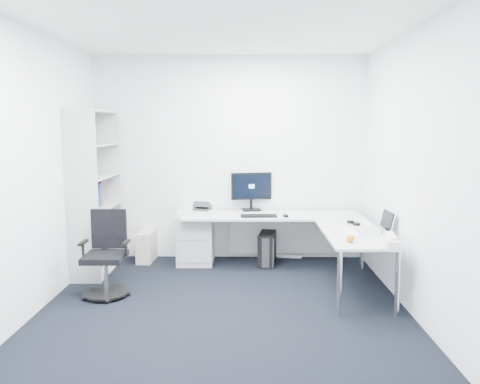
{
  "coord_description": "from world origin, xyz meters",
  "views": [
    {
      "loc": [
        0.22,
        -4.16,
        1.79
      ],
      "look_at": [
        0.15,
        1.05,
        1.05
      ],
      "focal_mm": 35.0,
      "sensor_mm": 36.0,
      "label": 1
    }
  ],
  "objects_px": {
    "monitor": "(251,191)",
    "laptop": "(368,221)",
    "task_chair": "(105,255)",
    "bookshelf": "(95,192)",
    "l_desk": "(273,246)"
  },
  "relations": [
    {
      "from": "l_desk",
      "to": "task_chair",
      "type": "height_order",
      "value": "task_chair"
    },
    {
      "from": "bookshelf",
      "to": "laptop",
      "type": "height_order",
      "value": "bookshelf"
    },
    {
      "from": "monitor",
      "to": "laptop",
      "type": "height_order",
      "value": "monitor"
    },
    {
      "from": "l_desk",
      "to": "bookshelf",
      "type": "xyz_separation_m",
      "value": [
        -2.17,
        0.05,
        0.66
      ]
    },
    {
      "from": "laptop",
      "to": "l_desk",
      "type": "bearing_deg",
      "value": 143.11
    },
    {
      "from": "task_chair",
      "to": "laptop",
      "type": "bearing_deg",
      "value": 2.68
    },
    {
      "from": "bookshelf",
      "to": "monitor",
      "type": "relative_size",
      "value": 3.62
    },
    {
      "from": "bookshelf",
      "to": "laptop",
      "type": "distance_m",
      "value": 3.23
    },
    {
      "from": "bookshelf",
      "to": "laptop",
      "type": "relative_size",
      "value": 5.65
    },
    {
      "from": "l_desk",
      "to": "task_chair",
      "type": "relative_size",
      "value": 2.53
    },
    {
      "from": "l_desk",
      "to": "monitor",
      "type": "relative_size",
      "value": 4.16
    },
    {
      "from": "l_desk",
      "to": "laptop",
      "type": "bearing_deg",
      "value": -34.14
    },
    {
      "from": "l_desk",
      "to": "monitor",
      "type": "xyz_separation_m",
      "value": [
        -0.26,
        0.61,
        0.6
      ]
    },
    {
      "from": "laptop",
      "to": "monitor",
      "type": "bearing_deg",
      "value": 131.47
    },
    {
      "from": "l_desk",
      "to": "bookshelf",
      "type": "distance_m",
      "value": 2.27
    }
  ]
}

